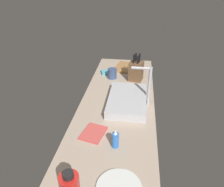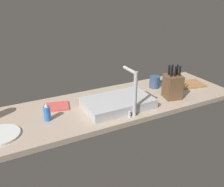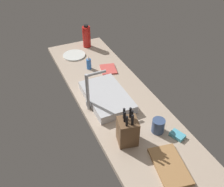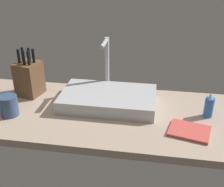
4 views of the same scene
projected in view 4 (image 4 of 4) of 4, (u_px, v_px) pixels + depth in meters
countertop_slab at (113, 116)px, 134.84cm from camera, size 194.48×56.50×3.50cm
sink_basin at (108, 99)px, 139.97cm from camera, size 45.78×28.25×6.25cm
faucet at (107, 61)px, 146.41cm from camera, size 5.50×15.01×29.39cm
knife_block at (29, 78)px, 147.70cm from camera, size 13.64×13.96×24.64cm
soap_bottle at (209, 106)px, 129.00cm from camera, size 4.23×4.23×12.08cm
dish_towel at (189, 131)px, 119.34cm from camera, size 19.07×16.54×1.20cm
coffee_mug at (9, 106)px, 130.27cm from camera, size 8.31×8.31×9.55cm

